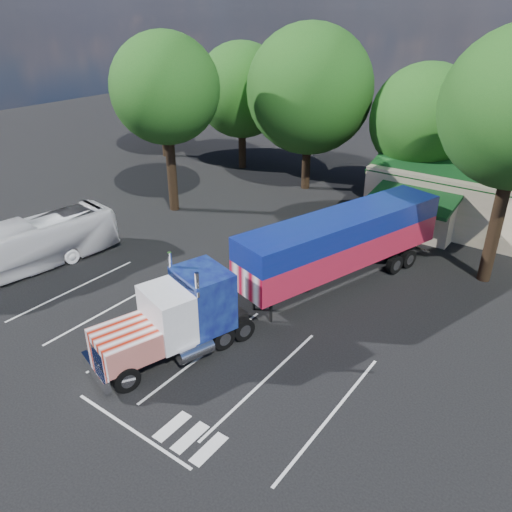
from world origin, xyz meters
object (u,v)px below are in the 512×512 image
Objects in this scene: bicycle at (382,248)px; tour_bus at (27,246)px; semi_truck at (304,257)px; woman at (255,274)px.

bicycle is 0.17× the size of tour_bus.
bicycle is at bearing 97.44° from semi_truck.
woman is 13.50m from tour_bus.
woman reaches higher than bicycle.
semi_truck is 16.19m from tour_bus.
tour_bus is at bearing 119.22° from woman.
woman is 0.99× the size of bicycle.
tour_bus reaches higher than woman.
tour_bus is (-12.07, -6.02, 0.60)m from woman.
woman is (-2.66, -0.60, -1.57)m from semi_truck.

